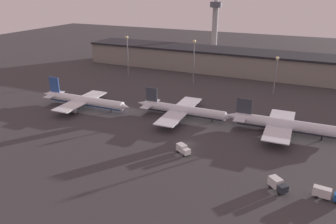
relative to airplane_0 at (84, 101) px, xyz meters
name	(u,v)px	position (x,y,z in m)	size (l,w,h in m)	color
ground	(188,144)	(58.28, -14.82, -3.54)	(600.00, 600.00, 0.00)	#383538
terminal_building	(250,63)	(58.28, 94.08, 3.88)	(227.41, 26.41, 14.74)	gray
airplane_0	(84,101)	(0.00, 0.00, 0.00)	(48.71, 31.21, 13.08)	white
airplane_1	(183,110)	(46.85, 7.73, -0.10)	(44.49, 37.00, 11.85)	silver
airplane_2	(284,125)	(88.69, 8.16, 0.31)	(47.03, 33.23, 12.47)	silver
service_vehicle_1	(326,194)	(104.01, -30.44, -1.69)	(7.63, 2.78, 3.29)	#195199
service_vehicle_2	(183,149)	(59.20, -22.51, -1.74)	(5.89, 4.91, 3.23)	white
service_vehicle_3	(277,184)	(91.41, -31.28, -1.65)	(6.04, 5.81, 3.41)	#282D38
lamp_post_0	(127,51)	(-11.02, 59.02, 12.35)	(1.80, 1.80, 24.97)	slate
lamp_post_1	(194,56)	(32.91, 59.02, 12.62)	(1.80, 1.80, 25.47)	slate
lamp_post_2	(276,70)	(78.31, 59.02, 9.58)	(1.80, 1.80, 20.02)	slate
control_tower	(215,24)	(21.37, 136.83, 22.46)	(9.00, 9.00, 44.88)	#99999E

